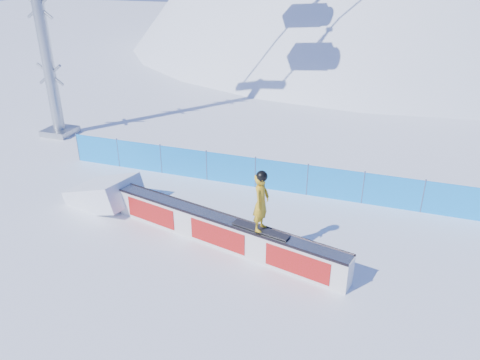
% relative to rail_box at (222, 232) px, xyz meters
% --- Properties ---
extents(ground, '(160.00, 160.00, 0.00)m').
position_rel_rail_box_xyz_m(ground, '(2.74, -0.32, -0.48)').
color(ground, white).
rests_on(ground, ground).
extents(snow_hill, '(64.00, 64.00, 64.00)m').
position_rel_rail_box_xyz_m(snow_hill, '(2.74, 41.68, -18.48)').
color(snow_hill, white).
rests_on(snow_hill, ground).
extents(safety_fence, '(22.05, 0.05, 1.30)m').
position_rel_rail_box_xyz_m(safety_fence, '(2.74, 4.18, 0.12)').
color(safety_fence, '#108DEF').
rests_on(safety_fence, ground).
extents(rail_box, '(8.02, 2.38, 0.97)m').
position_rel_rail_box_xyz_m(rail_box, '(0.00, 0.00, 0.00)').
color(rail_box, silver).
rests_on(rail_box, ground).
extents(snow_ramp, '(2.91, 2.18, 1.63)m').
position_rel_rail_box_xyz_m(snow_ramp, '(-4.93, 1.14, -0.48)').
color(snow_ramp, white).
rests_on(snow_ramp, ground).
extents(snowboarder, '(1.79, 0.71, 1.84)m').
position_rel_rail_box_xyz_m(snowboarder, '(1.30, -0.30, 1.40)').
color(snowboarder, black).
rests_on(snowboarder, rail_box).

